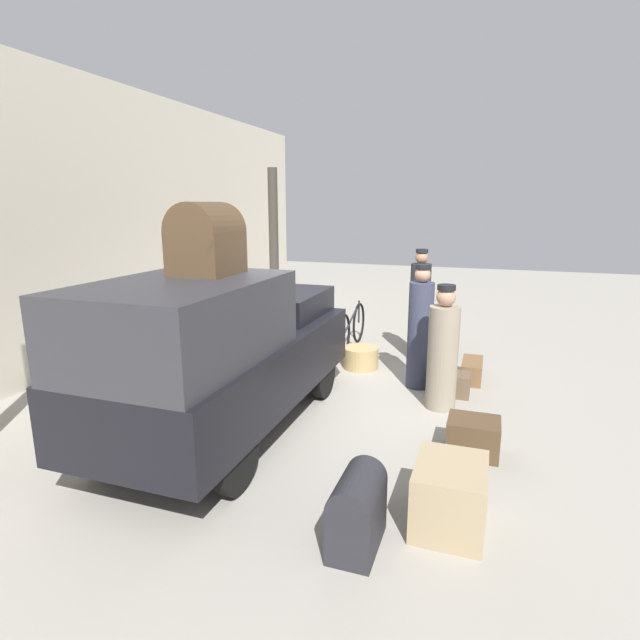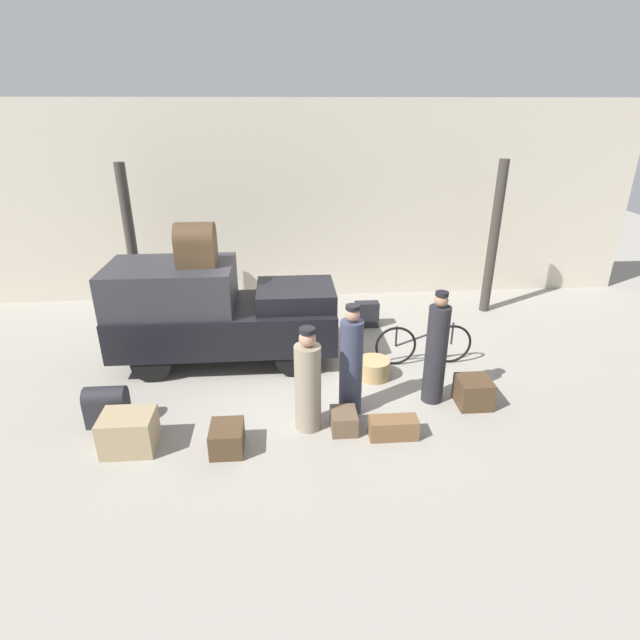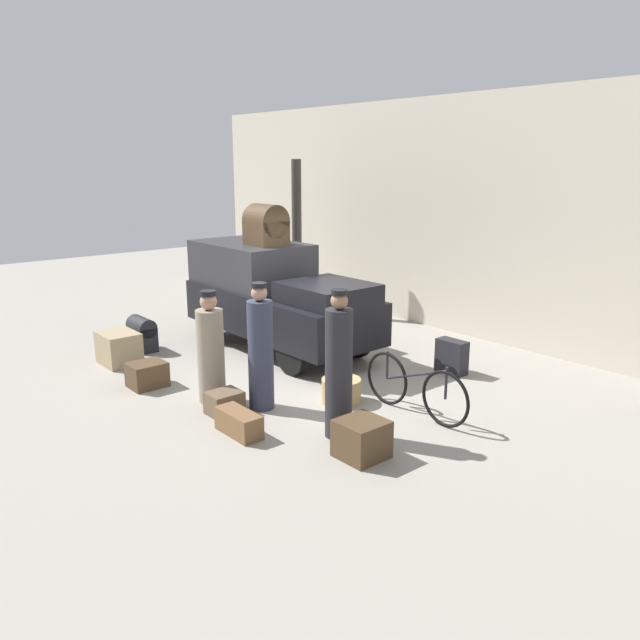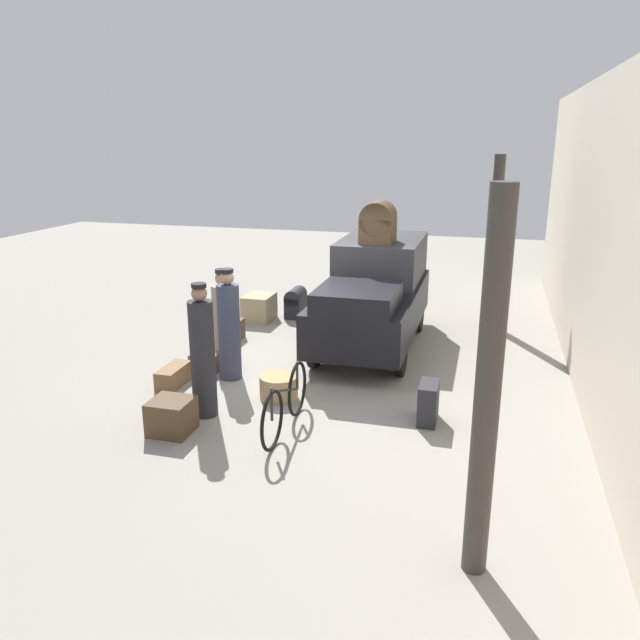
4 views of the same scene
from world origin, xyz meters
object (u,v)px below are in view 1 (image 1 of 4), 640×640
(wicker_basket, at_px, (361,358))
(suitcase_black_upright, at_px, (453,384))
(trunk_wicker_pale, at_px, (433,338))
(trunk_on_truck_roof, at_px, (206,241))
(conductor_in_dark_uniform, at_px, (443,353))
(porter_with_bicycle, at_px, (419,309))
(suitcase_small_leather, at_px, (472,370))
(porter_standing_middle, at_px, (420,332))
(suitcase_tan_flat, at_px, (245,336))
(trunk_large_brown, at_px, (473,436))
(bicycle, at_px, (351,328))
(trunk_umber_medium, at_px, (450,496))
(trunk_barrel_dark, at_px, (357,509))
(truck, at_px, (222,350))

(wicker_basket, bearing_deg, suitcase_black_upright, -115.27)
(trunk_wicker_pale, distance_m, trunk_on_truck_roof, 5.12)
(wicker_basket, xyz_separation_m, conductor_in_dark_uniform, (-1.21, -1.36, 0.55))
(porter_with_bicycle, height_order, conductor_in_dark_uniform, porter_with_bicycle)
(wicker_basket, height_order, suitcase_small_leather, wicker_basket)
(wicker_basket, distance_m, porter_with_bicycle, 1.31)
(suitcase_black_upright, bearing_deg, porter_standing_middle, 72.64)
(suitcase_black_upright, bearing_deg, trunk_on_truck_roof, 133.91)
(suitcase_tan_flat, bearing_deg, trunk_on_truck_roof, -157.86)
(porter_with_bicycle, xyz_separation_m, suitcase_black_upright, (-1.50, -0.70, -0.70))
(suitcase_tan_flat, bearing_deg, trunk_large_brown, -122.78)
(bicycle, height_order, trunk_umber_medium, bicycle)
(bicycle, height_order, wicker_basket, bicycle)
(trunk_barrel_dark, bearing_deg, porter_standing_middle, 1.05)
(trunk_barrel_dark, xyz_separation_m, suitcase_tan_flat, (4.37, 3.21, -0.04))
(conductor_in_dark_uniform, bearing_deg, truck, 124.77)
(conductor_in_dark_uniform, bearing_deg, trunk_barrel_dark, 173.88)
(conductor_in_dark_uniform, bearing_deg, suitcase_tan_flat, 67.90)
(wicker_basket, height_order, porter_with_bicycle, porter_with_bicycle)
(bicycle, bearing_deg, porter_standing_middle, -137.08)
(porter_with_bicycle, distance_m, trunk_barrel_dark, 4.98)
(trunk_barrel_dark, distance_m, suitcase_tan_flat, 5.42)
(porter_standing_middle, xyz_separation_m, suitcase_tan_flat, (0.77, 3.15, -0.54))
(wicker_basket, bearing_deg, trunk_on_truck_roof, 163.62)
(truck, relative_size, trunk_barrel_dark, 6.44)
(trunk_large_brown, xyz_separation_m, suitcase_tan_flat, (2.56, 3.98, 0.09))
(wicker_basket, xyz_separation_m, suitcase_black_upright, (-0.70, -1.48, -0.02))
(bicycle, xyz_separation_m, trunk_large_brown, (-3.31, -2.24, -0.20))
(trunk_barrel_dark, height_order, suitcase_tan_flat, trunk_barrel_dark)
(porter_with_bicycle, relative_size, trunk_on_truck_roof, 2.55)
(wicker_basket, relative_size, trunk_barrel_dark, 0.91)
(trunk_wicker_pale, bearing_deg, suitcase_small_leather, -152.69)
(porter_with_bicycle, bearing_deg, wicker_basket, 135.91)
(suitcase_small_leather, distance_m, trunk_on_truck_roof, 4.40)
(suitcase_black_upright, bearing_deg, truck, 131.20)
(truck, relative_size, trunk_umber_medium, 5.57)
(truck, xyz_separation_m, trunk_umber_medium, (-0.90, -2.55, -0.71))
(porter_standing_middle, bearing_deg, conductor_in_dark_uniform, -150.21)
(truck, height_order, trunk_on_truck_roof, trunk_on_truck_roof)
(trunk_barrel_dark, bearing_deg, trunk_large_brown, -22.91)
(suitcase_tan_flat, distance_m, suitcase_black_upright, 3.76)
(suitcase_black_upright, height_order, trunk_on_truck_roof, trunk_on_truck_roof)
(suitcase_black_upright, xyz_separation_m, trunk_on_truck_roof, (-2.26, 2.35, 2.03))
(suitcase_tan_flat, height_order, trunk_umber_medium, suitcase_tan_flat)
(truck, xyz_separation_m, conductor_in_dark_uniform, (1.55, -2.23, -0.25))
(porter_standing_middle, bearing_deg, trunk_large_brown, -155.19)
(truck, bearing_deg, trunk_wicker_pale, -23.76)
(trunk_barrel_dark, xyz_separation_m, trunk_on_truck_roof, (1.18, 1.92, 1.87))
(suitcase_small_leather, xyz_separation_m, trunk_umber_medium, (-3.64, 0.01, 0.12))
(conductor_in_dark_uniform, height_order, trunk_umber_medium, conductor_in_dark_uniform)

